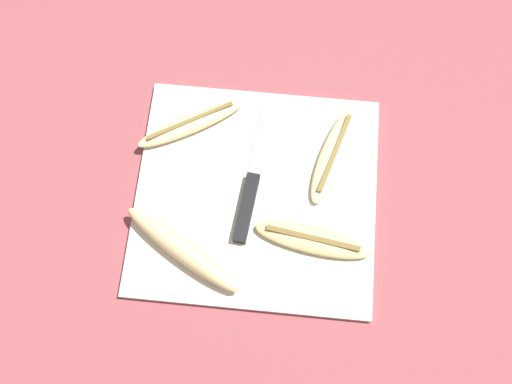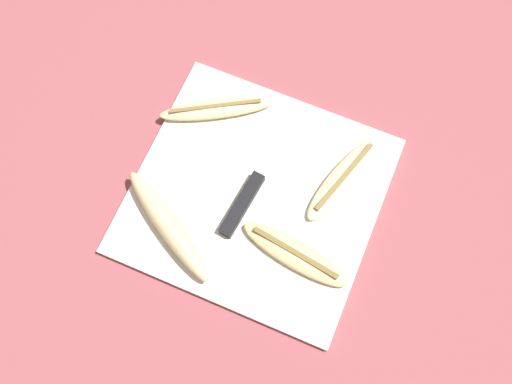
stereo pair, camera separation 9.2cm
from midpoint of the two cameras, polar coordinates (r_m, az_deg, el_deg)
The scene contains 7 objects.
ground_plane at distance 0.94m, azimuth 2.77°, elevation -0.84°, with size 4.00×4.00×0.00m, color #93474C.
cutting_board at distance 0.93m, azimuth 2.79°, elevation -0.73°, with size 0.37×0.36×0.01m.
knife at distance 0.92m, azimuth 2.12°, elevation -0.58°, with size 0.05×0.23×0.02m.
banana_spotted_left at distance 0.90m, azimuth 6.69°, elevation -6.34°, with size 0.18×0.07×0.02m.
banana_mellow_near at distance 0.90m, azimuth -5.53°, elevation -3.61°, with size 0.20×0.14×0.03m.
banana_soft_right at distance 0.94m, azimuth 11.09°, elevation 0.88°, with size 0.09×0.18×0.02m.
banana_ripe_center at distance 0.97m, azimuth -1.16°, elevation 7.54°, with size 0.17×0.12×0.02m.
Camera 2 is at (0.12, -0.28, 0.89)m, focal length 42.00 mm.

